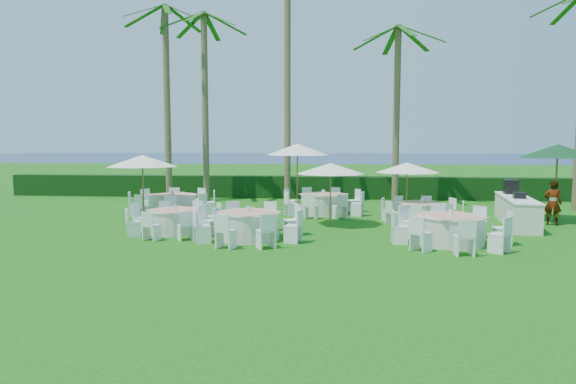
% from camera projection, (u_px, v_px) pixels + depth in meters
% --- Properties ---
extents(ground, '(120.00, 120.00, 0.00)m').
position_uv_depth(ground, '(280.00, 240.00, 14.79)').
color(ground, '#12570E').
rests_on(ground, ground).
extents(hedge, '(34.00, 1.00, 1.20)m').
position_uv_depth(hedge, '(306.00, 187.00, 26.61)').
color(hedge, black).
rests_on(hedge, ground).
extents(ocean, '(260.00, 260.00, 0.00)m').
position_uv_depth(ocean, '(331.00, 157.00, 115.76)').
color(ocean, '#070F4C').
rests_on(ocean, ground).
extents(banquet_table_a, '(3.13, 3.13, 0.95)m').
position_uv_depth(banquet_table_a, '(175.00, 220.00, 16.03)').
color(banquet_table_a, beige).
rests_on(banquet_table_a, ground).
extents(banquet_table_b, '(3.41, 3.41, 1.03)m').
position_uv_depth(banquet_table_b, '(249.00, 225.00, 14.96)').
color(banquet_table_b, beige).
rests_on(banquet_table_b, ground).
extents(banquet_table_c, '(3.43, 3.43, 1.03)m').
position_uv_depth(banquet_table_c, '(450.00, 229.00, 14.18)').
color(banquet_table_c, beige).
rests_on(banquet_table_c, ground).
extents(banquet_table_d, '(3.47, 3.47, 1.05)m').
position_uv_depth(banquet_table_d, '(173.00, 204.00, 20.00)').
color(banquet_table_d, beige).
rests_on(banquet_table_d, ground).
extents(banquet_table_e, '(3.41, 3.41, 1.03)m').
position_uv_depth(banquet_table_e, '(323.00, 203.00, 20.44)').
color(banquet_table_e, beige).
rests_on(banquet_table_e, ground).
extents(banquet_table_f, '(2.98, 2.98, 0.91)m').
position_uv_depth(banquet_table_f, '(422.00, 212.00, 18.19)').
color(banquet_table_f, beige).
rests_on(banquet_table_f, ground).
extents(umbrella_a, '(2.72, 2.72, 2.54)m').
position_uv_depth(umbrella_a, '(142.00, 161.00, 18.25)').
color(umbrella_a, brown).
rests_on(umbrella_a, ground).
extents(umbrella_b, '(2.45, 2.45, 2.28)m').
position_uv_depth(umbrella_b, '(331.00, 168.00, 17.31)').
color(umbrella_b, brown).
rests_on(umbrella_b, ground).
extents(umbrella_c, '(2.80, 2.80, 2.99)m').
position_uv_depth(umbrella_c, '(297.00, 149.00, 21.57)').
color(umbrella_c, brown).
rests_on(umbrella_c, ground).
extents(umbrella_d, '(2.47, 2.47, 2.25)m').
position_uv_depth(umbrella_d, '(407.00, 168.00, 18.60)').
color(umbrella_d, brown).
rests_on(umbrella_d, ground).
extents(umbrella_green, '(2.89, 2.89, 2.96)m').
position_uv_depth(umbrella_green, '(558.00, 151.00, 18.07)').
color(umbrella_green, brown).
rests_on(umbrella_green, ground).
extents(buffet_table, '(1.66, 4.52, 1.58)m').
position_uv_depth(buffet_table, '(516.00, 210.00, 17.62)').
color(buffet_table, beige).
rests_on(buffet_table, ground).
extents(staff_person, '(0.70, 0.59, 1.63)m').
position_uv_depth(staff_person, '(553.00, 203.00, 17.53)').
color(staff_person, gray).
rests_on(staff_person, ground).
extents(palm_a, '(4.40, 4.13, 9.85)m').
position_uv_depth(palm_a, '(167.00, 96.00, 24.16)').
color(palm_a, brown).
rests_on(palm_a, ground).
extents(palm_b, '(4.11, 4.40, 9.64)m').
position_uv_depth(palm_b, '(205.00, 99.00, 24.69)').
color(palm_b, brown).
rests_on(palm_b, ground).
extents(palm_c, '(4.39, 4.20, 12.83)m').
position_uv_depth(palm_c, '(287.00, 64.00, 23.76)').
color(palm_c, brown).
rests_on(palm_c, ground).
extents(palm_d, '(4.26, 4.36, 8.63)m').
position_uv_depth(palm_d, '(397.00, 107.00, 23.28)').
color(palm_d, brown).
rests_on(palm_d, ground).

